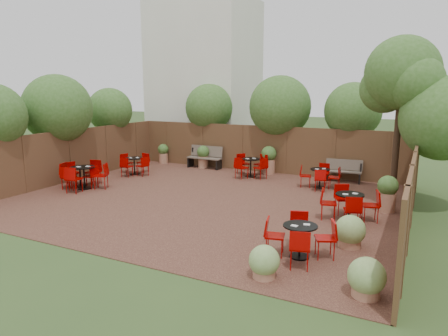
% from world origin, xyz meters
% --- Properties ---
extents(ground, '(80.00, 80.00, 0.00)m').
position_xyz_m(ground, '(0.00, 0.00, 0.00)').
color(ground, '#354F23').
rests_on(ground, ground).
extents(courtyard_paving, '(12.00, 10.00, 0.02)m').
position_xyz_m(courtyard_paving, '(0.00, 0.00, 0.01)').
color(courtyard_paving, '#3B1F18').
rests_on(courtyard_paving, ground).
extents(fence_back, '(12.00, 0.08, 2.00)m').
position_xyz_m(fence_back, '(0.00, 5.00, 1.00)').
color(fence_back, '#4F361D').
rests_on(fence_back, ground).
extents(fence_left, '(0.08, 10.00, 2.00)m').
position_xyz_m(fence_left, '(-6.00, 0.00, 1.00)').
color(fence_left, '#4F361D').
rests_on(fence_left, ground).
extents(fence_right, '(0.08, 10.00, 2.00)m').
position_xyz_m(fence_right, '(6.00, 0.00, 1.00)').
color(fence_right, '#4F361D').
rests_on(fence_right, ground).
extents(neighbour_building, '(5.00, 4.00, 8.00)m').
position_xyz_m(neighbour_building, '(-4.50, 8.00, 4.00)').
color(neighbour_building, silver).
rests_on(neighbour_building, ground).
extents(overhang_foliage, '(15.61, 10.53, 2.64)m').
position_xyz_m(overhang_foliage, '(-1.42, 2.82, 2.72)').
color(overhang_foliage, '#335A1D').
rests_on(overhang_foliage, ground).
extents(courtyard_tree, '(2.48, 2.38, 5.10)m').
position_xyz_m(courtyard_tree, '(5.39, 2.40, 3.84)').
color(courtyard_tree, black).
rests_on(courtyard_tree, courtyard_paving).
extents(park_bench_left, '(1.62, 0.55, 0.99)m').
position_xyz_m(park_bench_left, '(-2.63, 4.63, 0.53)').
color(park_bench_left, brown).
rests_on(park_bench_left, courtyard_paving).
extents(park_bench_right, '(1.41, 0.57, 0.85)m').
position_xyz_m(park_bench_right, '(3.47, 4.62, 0.46)').
color(park_bench_right, brown).
rests_on(park_bench_right, courtyard_paving).
extents(bistro_tables, '(11.05, 8.49, 0.93)m').
position_xyz_m(bistro_tables, '(-0.59, 0.57, 0.45)').
color(bistro_tables, black).
rests_on(bistro_tables, courtyard_paving).
extents(planters, '(10.85, 4.12, 1.17)m').
position_xyz_m(planters, '(0.07, 3.75, 0.60)').
color(planters, '#A06B50').
rests_on(planters, courtyard_paving).
extents(low_shrubs, '(2.45, 2.94, 0.74)m').
position_xyz_m(low_shrubs, '(4.76, -3.42, 0.36)').
color(low_shrubs, '#A06B50').
rests_on(low_shrubs, courtyard_paving).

